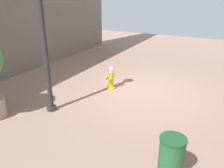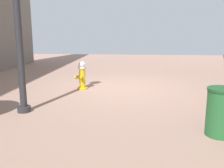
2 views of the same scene
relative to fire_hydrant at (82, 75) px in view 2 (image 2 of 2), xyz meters
The scene contains 3 objects.
ground_plane 1.18m from the fire_hydrant, 166.78° to the right, with size 23.40×23.40×0.00m, color #9E7A6B.
fire_hydrant is the anchor object (origin of this frame).
trash_bin 4.32m from the fire_hydrant, 133.02° to the left, with size 0.50×0.50×0.79m.
Camera 2 is at (-0.46, 7.44, 1.66)m, focal length 40.34 mm.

